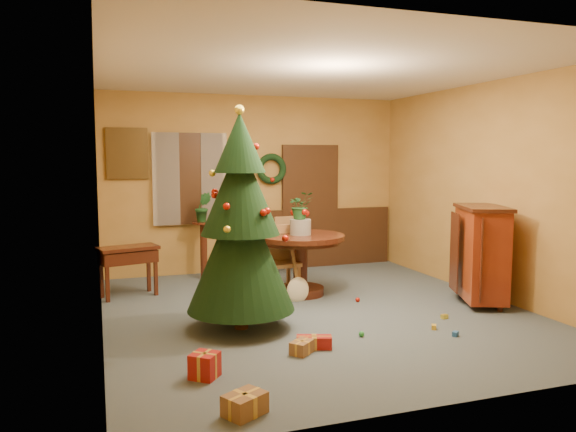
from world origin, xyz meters
name	(u,v)px	position (x,y,z in m)	size (l,w,h in m)	color
room_envelope	(268,204)	(0.21, 2.70, 1.12)	(5.50, 5.50, 5.50)	#34404D
dining_table	(300,253)	(0.11, 0.88, 0.59)	(1.22, 1.22, 0.84)	black
urn	(300,227)	(0.11, 0.88, 0.94)	(0.29, 0.29, 0.21)	slate
centerpiece_plant	(301,206)	(0.11, 0.88, 1.24)	(0.34, 0.29, 0.38)	#1E4C23
chair_near	(280,258)	(-0.15, 0.99, 0.51)	(0.45, 0.45, 0.95)	#A07140
chair_far	(283,242)	(0.36, 2.39, 0.50)	(0.44, 0.44, 0.94)	#A07140
guitar	(298,274)	(-0.04, 0.57, 0.36)	(0.31, 0.14, 0.72)	white
plant_stand	(204,243)	(-0.96, 2.33, 0.56)	(0.35, 0.35, 0.90)	black
stand_plant	(203,207)	(-0.96, 2.33, 1.13)	(0.25, 0.20, 0.46)	#19471E
christmas_tree	(240,224)	(-1.04, -0.35, 1.16)	(1.19, 1.19, 2.45)	#382111
writing_desk	(128,259)	(-2.14, 1.53, 0.52)	(0.85, 0.57, 0.69)	black
sideboard	(481,252)	(2.15, -0.32, 0.68)	(0.86, 1.12, 1.27)	#60170B
gift_a	(245,404)	(-1.53, -2.40, 0.08)	(0.37, 0.34, 0.16)	brown
gift_b	(205,365)	(-1.68, -1.61, 0.11)	(0.30, 0.30, 0.22)	maroon
gift_c	(302,347)	(-0.68, -1.32, 0.06)	(0.28, 0.27, 0.13)	brown
gift_d	(314,342)	(-0.51, -1.22, 0.06)	(0.37, 0.25, 0.12)	maroon
toy_a	(455,334)	(1.05, -1.35, 0.03)	(0.08, 0.05, 0.05)	#23559B
toy_b	(361,334)	(0.09, -1.05, 0.03)	(0.06, 0.06, 0.06)	#248735
toy_c	(434,327)	(0.97, -1.07, 0.03)	(0.08, 0.05, 0.05)	gold
toy_d	(358,300)	(0.68, 0.26, 0.03)	(0.06, 0.06, 0.06)	#AF190B
toy_e	(444,317)	(1.32, -0.76, 0.03)	(0.08, 0.05, 0.05)	yellow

